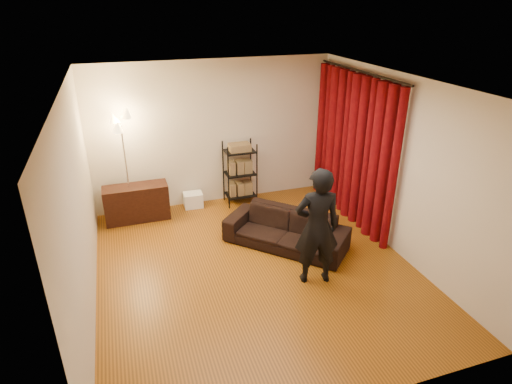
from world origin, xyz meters
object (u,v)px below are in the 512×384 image
object	(u,v)px
sofa	(286,230)
wire_shelf	(240,173)
storage_boxes	(194,200)
floor_lamp	(126,169)
person	(317,227)
media_cabinet	(137,203)

from	to	relation	value
sofa	wire_shelf	size ratio (longest dim) A/B	1.59
storage_boxes	floor_lamp	bearing A→B (deg)	-171.48
storage_boxes	sofa	bearing A→B (deg)	-58.12
person	storage_boxes	size ratio (longest dim) A/B	4.89
storage_boxes	floor_lamp	xyz separation A→B (m)	(-1.14, -0.17, 0.84)
media_cabinet	wire_shelf	xyz separation A→B (m)	(1.95, 0.09, 0.28)
storage_boxes	floor_lamp	size ratio (longest dim) A/B	0.18
person	floor_lamp	size ratio (longest dim) A/B	0.87
storage_boxes	media_cabinet	bearing A→B (deg)	-170.71
media_cabinet	floor_lamp	bearing A→B (deg)	-179.98
sofa	floor_lamp	xyz separation A→B (m)	(-2.29, 1.67, 0.70)
storage_boxes	wire_shelf	size ratio (longest dim) A/B	0.29
person	media_cabinet	xyz separation A→B (m)	(-2.23, 2.66, -0.52)
media_cabinet	floor_lamp	distance (m)	0.66
floor_lamp	media_cabinet	bearing A→B (deg)	0.25
sofa	storage_boxes	xyz separation A→B (m)	(-1.15, 1.84, -0.14)
sofa	wire_shelf	bearing A→B (deg)	142.92
media_cabinet	wire_shelf	bearing A→B (deg)	2.53
person	wire_shelf	size ratio (longest dim) A/B	1.39
sofa	person	world-z (taller)	person
sofa	person	bearing A→B (deg)	-42.65
wire_shelf	sofa	bearing A→B (deg)	-103.78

